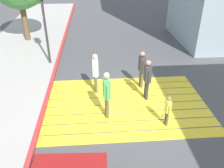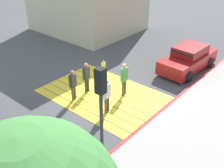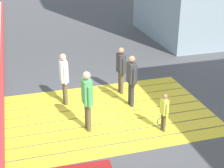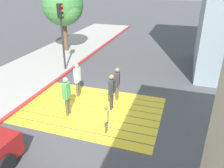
{
  "view_description": "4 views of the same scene",
  "coord_description": "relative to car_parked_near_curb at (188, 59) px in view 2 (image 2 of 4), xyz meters",
  "views": [
    {
      "loc": [
        -1.2,
        -7.91,
        5.49
      ],
      "look_at": [
        -0.54,
        0.46,
        0.7
      ],
      "focal_mm": 38.28,
      "sensor_mm": 36.0,
      "label": 1
    },
    {
      "loc": [
        -8.54,
        9.36,
        7.8
      ],
      "look_at": [
        -0.45,
        -0.17,
        0.74
      ],
      "focal_mm": 44.33,
      "sensor_mm": 36.0,
      "label": 2
    },
    {
      "loc": [
        -2.55,
        -9.04,
        5.28
      ],
      "look_at": [
        0.27,
        0.56,
        0.77
      ],
      "focal_mm": 54.36,
      "sensor_mm": 36.0,
      "label": 3
    },
    {
      "loc": [
        3.81,
        -8.47,
        5.62
      ],
      "look_at": [
        0.74,
        0.82,
        1.07
      ],
      "focal_mm": 36.71,
      "sensor_mm": 36.0,
      "label": 4
    }
  ],
  "objects": [
    {
      "name": "car_parked_near_curb",
      "position": [
        0.0,
        0.0,
        0.0
      ],
      "size": [
        2.16,
        4.39,
        1.57
      ],
      "color": "maroon",
      "rests_on": "ground"
    },
    {
      "name": "crosswalk_stripes",
      "position": [
        2.0,
        5.65,
        -0.73
      ],
      "size": [
        6.4,
        4.35,
        0.01
      ],
      "color": "yellow",
      "rests_on": "ground"
    },
    {
      "name": "pedestrian_adult_side",
      "position": [
        2.84,
        7.01,
        0.25
      ],
      "size": [
        0.26,
        0.49,
        1.7
      ],
      "color": "brown",
      "rests_on": "ground"
    },
    {
      "name": "traffic_light_corner",
      "position": [
        -1.58,
        9.72,
        2.3
      ],
      "size": [
        0.39,
        0.28,
        4.24
      ],
      "color": "#2D2D2D",
      "rests_on": "ground"
    },
    {
      "name": "pedestrian_adult_trailing",
      "position": [
        2.87,
        6.02,
        0.28
      ],
      "size": [
        0.25,
        0.51,
        1.74
      ],
      "color": "#333338",
      "rests_on": "ground"
    },
    {
      "name": "pedestrian_adult_lead",
      "position": [
        0.81,
        6.73,
        0.3
      ],
      "size": [
        0.24,
        0.52,
        1.77
      ],
      "color": "brown",
      "rests_on": "ground"
    },
    {
      "name": "pedestrian_teen_behind",
      "position": [
        1.18,
        4.94,
        0.33
      ],
      "size": [
        0.26,
        0.53,
        1.82
      ],
      "color": "brown",
      "rests_on": "ground"
    },
    {
      "name": "curb_painted",
      "position": [
        -1.25,
        5.65,
        -0.67
      ],
      "size": [
        0.16,
        40.0,
        0.13
      ],
      "primitive_type": "cube",
      "color": "#BC3333",
      "rests_on": "ground"
    },
    {
      "name": "ground_plane",
      "position": [
        2.0,
        5.65,
        -0.73
      ],
      "size": [
        120.0,
        120.0,
        0.0
      ],
      "primitive_type": "plane",
      "color": "#4C4C4F"
    },
    {
      "name": "sidewalk_west",
      "position": [
        -3.6,
        5.65,
        -0.67
      ],
      "size": [
        4.8,
        40.0,
        0.12
      ],
      "primitive_type": "cube",
      "color": "#ADA8A0",
      "rests_on": "ground"
    },
    {
      "name": "pedestrian_child_with_racket",
      "position": [
        3.24,
        4.27,
        -0.08
      ],
      "size": [
        0.29,
        0.38,
        1.19
      ],
      "color": "brown",
      "rests_on": "ground"
    }
  ]
}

